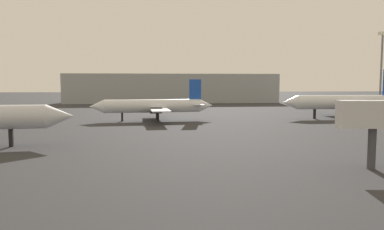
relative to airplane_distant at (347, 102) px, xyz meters
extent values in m
cone|color=silver|center=(-52.80, -28.47, 0.06)|extent=(3.43, 3.17, 2.90)
cube|color=black|center=(-58.45, -28.96, -2.45)|extent=(0.48, 0.48, 2.11)
cylinder|color=silver|center=(-0.29, 0.00, 0.01)|extent=(21.53, 3.23, 2.99)
cone|color=silver|center=(-12.68, -0.14, 0.01)|extent=(3.32, 3.03, 2.99)
cube|color=silver|center=(0.79, 0.01, -0.44)|extent=(4.56, 22.23, 0.20)
cylinder|color=#4C4C54|center=(0.19, -4.21, -0.59)|extent=(2.57, 1.56, 1.53)
cylinder|color=#4C4C54|center=(0.10, 4.22, -0.59)|extent=(2.57, 1.56, 1.53)
cube|color=black|center=(-7.17, -0.08, -2.50)|extent=(0.43, 0.43, 2.02)
cube|color=black|center=(0.81, -1.69, -2.50)|extent=(0.43, 0.43, 2.02)
cube|color=black|center=(0.77, 1.71, -2.50)|extent=(0.43, 0.43, 2.02)
cylinder|color=silver|center=(-41.52, -0.47, -0.52)|extent=(19.11, 3.85, 2.67)
cone|color=silver|center=(-52.46, -1.15, -0.52)|extent=(3.10, 2.85, 2.67)
cone|color=silver|center=(-30.59, 0.22, -0.52)|extent=(3.10, 2.85, 2.67)
cube|color=silver|center=(-40.57, -0.41, -0.92)|extent=(4.63, 20.42, 0.19)
cube|color=silver|center=(-32.44, 0.11, -0.25)|extent=(2.26, 6.59, 0.12)
cube|color=#1947B2|center=(-32.82, 0.08, 2.82)|extent=(2.48, 0.39, 4.01)
cylinder|color=#4C4C54|center=(-40.90, -4.28, -1.05)|extent=(2.40, 1.53, 1.39)
cylinder|color=#4C4C54|center=(-41.38, 3.40, -1.05)|extent=(2.40, 1.53, 1.39)
cube|color=black|center=(-47.58, -0.85, -2.68)|extent=(0.41, 0.41, 1.65)
cube|color=black|center=(-40.48, -1.95, -2.68)|extent=(0.41, 0.41, 1.65)
cube|color=black|center=(-40.67, 1.14, -2.68)|extent=(0.41, 0.41, 1.65)
cylinder|color=#3F3F44|center=(-22.39, -44.38, -1.67)|extent=(0.70, 0.70, 3.68)
cylinder|color=slate|center=(18.16, 15.92, 6.52)|extent=(0.50, 0.50, 20.05)
cube|color=#F2EACC|center=(18.16, 15.92, 16.94)|extent=(2.40, 0.50, 0.80)
cube|color=#999EA3|center=(-33.64, 70.76, 2.01)|extent=(80.85, 20.18, 11.04)
camera|label=1|loc=(-41.65, -74.25, 4.09)|focal=34.15mm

